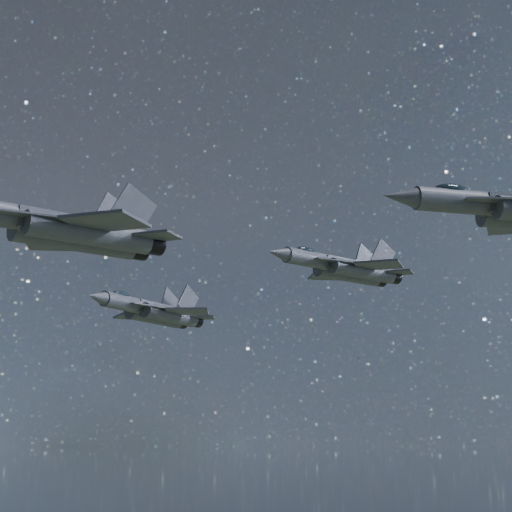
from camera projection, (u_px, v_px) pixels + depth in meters
jet_lead at (62, 228)px, 58.48m from camera, size 19.38×13.70×4.91m
jet_left at (154, 312)px, 88.07m from camera, size 17.10×11.24×4.39m
jet_slot at (345, 268)px, 82.46m from camera, size 17.05×12.00×4.31m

